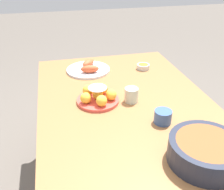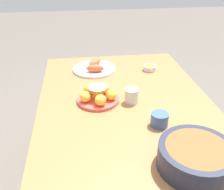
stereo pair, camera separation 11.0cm
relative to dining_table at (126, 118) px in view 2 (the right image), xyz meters
The scene contains 7 objects.
dining_table is the anchor object (origin of this frame).
cake_plate 0.19m from the dining_table, 103.63° to the right, with size 0.22×0.22×0.09m.
serving_bowl 0.52m from the dining_table, 18.71° to the left, with size 0.27×0.27×0.09m.
sauce_bowl 0.46m from the dining_table, 149.72° to the left, with size 0.08×0.08×0.03m.
seafood_platter 0.46m from the dining_table, 163.47° to the right, with size 0.28×0.28×0.06m.
cup_near 0.13m from the dining_table, 88.55° to the left, with size 0.07×0.07×0.07m.
cup_far 0.27m from the dining_table, 27.37° to the left, with size 0.08×0.08×0.06m.
Camera 2 is at (1.13, -0.22, 1.41)m, focal length 42.00 mm.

